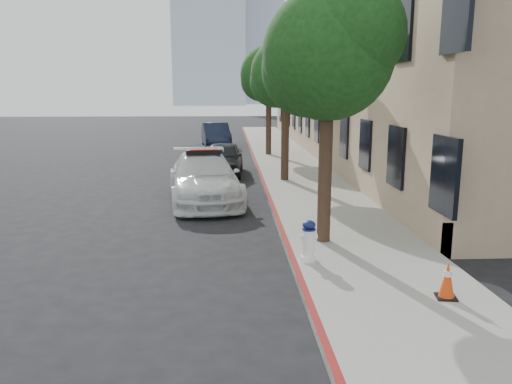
{
  "coord_description": "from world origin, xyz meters",
  "views": [
    {
      "loc": [
        0.79,
        -12.8,
        3.48
      ],
      "look_at": [
        1.45,
        -0.54,
        1.0
      ],
      "focal_mm": 35.0,
      "sensor_mm": 36.0,
      "label": 1
    }
  ],
  "objects_px": {
    "parked_car_far": "(216,135)",
    "fire_hydrant": "(309,241)",
    "police_car": "(204,178)",
    "parked_car_mid": "(223,158)",
    "traffic_cone": "(447,280)"
  },
  "relations": [
    {
      "from": "parked_car_mid",
      "to": "traffic_cone",
      "type": "xyz_separation_m",
      "value": [
        3.81,
        -13.55,
        -0.23
      ]
    },
    {
      "from": "parked_car_mid",
      "to": "traffic_cone",
      "type": "relative_size",
      "value": 6.55
    },
    {
      "from": "traffic_cone",
      "to": "police_car",
      "type": "bearing_deg",
      "value": 117.7
    },
    {
      "from": "parked_car_far",
      "to": "fire_hydrant",
      "type": "relative_size",
      "value": 5.52
    },
    {
      "from": "police_car",
      "to": "fire_hydrant",
      "type": "xyz_separation_m",
      "value": [
        2.38,
        -6.34,
        -0.21
      ]
    },
    {
      "from": "police_car",
      "to": "fire_hydrant",
      "type": "bearing_deg",
      "value": -76.64
    },
    {
      "from": "parked_car_mid",
      "to": "traffic_cone",
      "type": "distance_m",
      "value": 14.08
    },
    {
      "from": "fire_hydrant",
      "to": "parked_car_mid",
      "type": "bearing_deg",
      "value": 94.93
    },
    {
      "from": "parked_car_far",
      "to": "traffic_cone",
      "type": "relative_size",
      "value": 7.44
    },
    {
      "from": "police_car",
      "to": "parked_car_mid",
      "type": "height_order",
      "value": "police_car"
    },
    {
      "from": "parked_car_mid",
      "to": "fire_hydrant",
      "type": "height_order",
      "value": "parked_car_mid"
    },
    {
      "from": "parked_car_mid",
      "to": "police_car",
      "type": "bearing_deg",
      "value": -92.82
    },
    {
      "from": "fire_hydrant",
      "to": "parked_car_far",
      "type": "bearing_deg",
      "value": 92.02
    },
    {
      "from": "fire_hydrant",
      "to": "police_car",
      "type": "bearing_deg",
      "value": 106.47
    },
    {
      "from": "police_car",
      "to": "parked_car_mid",
      "type": "relative_size",
      "value": 1.36
    }
  ]
}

